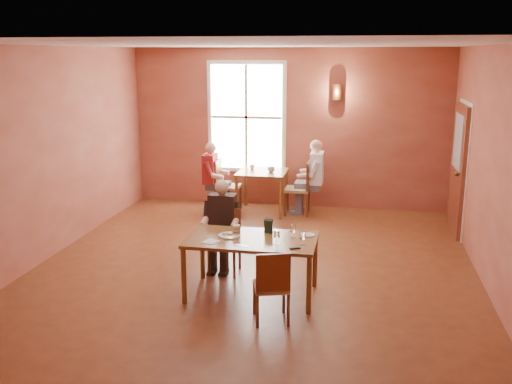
% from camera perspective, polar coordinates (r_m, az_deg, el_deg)
% --- Properties ---
extents(ground, '(6.00, 7.00, 0.01)m').
position_cam_1_polar(ground, '(7.90, -0.27, -7.76)').
color(ground, brown).
rests_on(ground, ground).
extents(wall_back, '(6.00, 0.04, 3.00)m').
position_cam_1_polar(wall_back, '(10.89, 3.24, 6.37)').
color(wall_back, brown).
rests_on(wall_back, ground).
extents(wall_front, '(6.00, 0.04, 3.00)m').
position_cam_1_polar(wall_front, '(4.21, -9.44, -5.83)').
color(wall_front, brown).
rests_on(wall_front, ground).
extents(wall_left, '(0.04, 7.00, 3.00)m').
position_cam_1_polar(wall_left, '(8.56, -20.44, 3.50)').
color(wall_left, brown).
rests_on(wall_left, ground).
extents(wall_right, '(0.04, 7.00, 3.00)m').
position_cam_1_polar(wall_right, '(7.52, 22.79, 1.97)').
color(wall_right, brown).
rests_on(wall_right, ground).
extents(ceiling, '(6.00, 7.00, 0.04)m').
position_cam_1_polar(ceiling, '(7.35, -0.30, 14.56)').
color(ceiling, white).
rests_on(ceiling, wall_back).
extents(window, '(1.36, 0.10, 1.96)m').
position_cam_1_polar(window, '(10.95, -0.97, 7.48)').
color(window, white).
rests_on(window, wall_back).
extents(door, '(0.12, 1.04, 2.10)m').
position_cam_1_polar(door, '(9.81, 19.53, 2.11)').
color(door, maroon).
rests_on(door, ground).
extents(wall_sconce, '(0.16, 0.16, 0.28)m').
position_cam_1_polar(wall_sconce, '(10.65, 8.10, 9.87)').
color(wall_sconce, brown).
rests_on(wall_sconce, wall_back).
extents(main_table, '(1.55, 0.87, 0.73)m').
position_cam_1_polar(main_table, '(6.99, -0.43, -7.48)').
color(main_table, brown).
rests_on(main_table, ground).
extents(chair_diner_main, '(0.38, 0.38, 0.86)m').
position_cam_1_polar(chair_diner_main, '(7.67, -3.17, -5.05)').
color(chair_diner_main, '#552F1C').
rests_on(chair_diner_main, ground).
extents(diner_main, '(0.48, 0.48, 1.19)m').
position_cam_1_polar(diner_main, '(7.59, -3.24, -3.92)').
color(diner_main, '#433026').
rests_on(diner_main, ground).
extents(chair_empty, '(0.46, 0.46, 0.84)m').
position_cam_1_polar(chair_empty, '(6.33, 1.52, -9.28)').
color(chair_empty, brown).
rests_on(chair_empty, ground).
extents(plate_food, '(0.33, 0.33, 0.03)m').
position_cam_1_polar(plate_food, '(6.95, -2.68, -4.31)').
color(plate_food, white).
rests_on(plate_food, main_table).
extents(sandwich, '(0.11, 0.11, 0.11)m').
position_cam_1_polar(sandwich, '(6.99, -1.97, -3.88)').
color(sandwich, '#D7AF5A').
rests_on(sandwich, main_table).
extents(goblet_a, '(0.09, 0.09, 0.18)m').
position_cam_1_polar(goblet_a, '(6.87, 3.73, -3.89)').
color(goblet_a, white).
rests_on(goblet_a, main_table).
extents(goblet_b, '(0.09, 0.09, 0.18)m').
position_cam_1_polar(goblet_b, '(6.62, 4.67, -4.59)').
color(goblet_b, white).
rests_on(goblet_b, main_table).
extents(goblet_c, '(0.08, 0.08, 0.18)m').
position_cam_1_polar(goblet_c, '(6.64, 2.09, -4.47)').
color(goblet_c, white).
rests_on(goblet_c, main_table).
extents(menu_stand, '(0.11, 0.07, 0.18)m').
position_cam_1_polar(menu_stand, '(7.04, 1.26, -3.44)').
color(menu_stand, black).
rests_on(menu_stand, main_table).
extents(knife, '(0.19, 0.06, 0.00)m').
position_cam_1_polar(knife, '(6.62, -1.47, -5.35)').
color(knife, silver).
rests_on(knife, main_table).
extents(napkin, '(0.22, 0.22, 0.01)m').
position_cam_1_polar(napkin, '(6.77, -4.53, -4.96)').
color(napkin, white).
rests_on(napkin, main_table).
extents(side_plate, '(0.16, 0.16, 0.01)m').
position_cam_1_polar(side_plate, '(7.00, 5.27, -4.30)').
color(side_plate, white).
rests_on(side_plate, main_table).
extents(sunglasses, '(0.13, 0.09, 0.02)m').
position_cam_1_polar(sunglasses, '(6.52, 3.91, -5.62)').
color(sunglasses, black).
rests_on(sunglasses, main_table).
extents(second_table, '(0.88, 0.88, 0.78)m').
position_cam_1_polar(second_table, '(10.56, 0.64, 0.02)').
color(second_table, brown).
rests_on(second_table, ground).
extents(chair_diner_white, '(0.43, 0.43, 0.98)m').
position_cam_1_polar(chair_diner_white, '(10.45, 4.16, 0.41)').
color(chair_diner_white, brown).
rests_on(chair_diner_white, ground).
extents(diner_white, '(0.53, 0.53, 1.33)m').
position_cam_1_polar(diner_white, '(10.40, 4.34, 1.33)').
color(diner_white, silver).
rests_on(diner_white, ground).
extents(chair_diner_maroon, '(0.43, 0.43, 0.97)m').
position_cam_1_polar(chair_diner_maroon, '(10.67, -2.80, 0.66)').
color(chair_diner_maroon, brown).
rests_on(chair_diner_maroon, ground).
extents(diner_maroon, '(0.50, 0.50, 1.26)m').
position_cam_1_polar(diner_maroon, '(10.64, -2.96, 1.43)').
color(diner_maroon, maroon).
rests_on(diner_maroon, ground).
extents(cup_a, '(0.14, 0.14, 0.10)m').
position_cam_1_polar(cup_a, '(10.37, 1.53, 2.26)').
color(cup_a, silver).
rests_on(cup_a, second_table).
extents(cup_b, '(0.10, 0.10, 0.09)m').
position_cam_1_polar(cup_b, '(10.62, -0.37, 2.50)').
color(cup_b, silver).
rests_on(cup_b, second_table).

